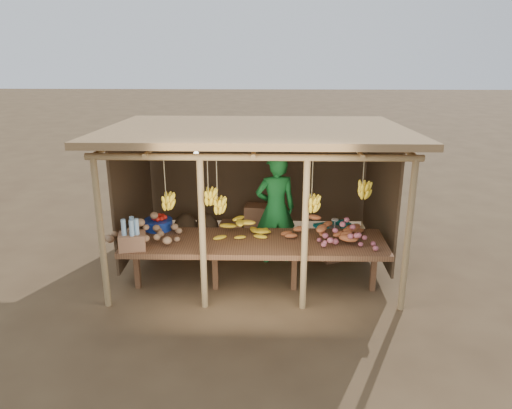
{
  "coord_description": "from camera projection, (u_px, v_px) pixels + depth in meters",
  "views": [
    {
      "loc": [
        0.18,
        -7.81,
        3.68
      ],
      "look_at": [
        0.0,
        0.0,
        1.05
      ],
      "focal_mm": 35.0,
      "sensor_mm": 36.0,
      "label": 1
    }
  ],
  "objects": [
    {
      "name": "potato_heap",
      "position": [
        143.0,
        227.0,
        7.43
      ],
      "size": [
        1.19,
        0.85,
        0.37
      ],
      "primitive_type": null,
      "rotation": [
        0.0,
        0.0,
        -0.2
      ],
      "color": "#966F4D",
      "rests_on": "counter"
    },
    {
      "name": "stall_structure",
      "position": [
        257.0,
        155.0,
        7.9
      ],
      "size": [
        4.7,
        3.5,
        2.43
      ],
      "color": "#A58455",
      "rests_on": "ground"
    },
    {
      "name": "onion_heap",
      "position": [
        346.0,
        233.0,
        7.23
      ],
      "size": [
        0.99,
        0.81,
        0.36
      ],
      "primitive_type": null,
      "rotation": [
        0.0,
        0.0,
        -0.4
      ],
      "color": "#A24E5A",
      "rests_on": "counter"
    },
    {
      "name": "carton_stack",
      "position": [
        248.0,
        225.0,
        9.42
      ],
      "size": [
        0.95,
        0.4,
        0.69
      ],
      "color": "#916041",
      "rests_on": "ground"
    },
    {
      "name": "counter",
      "position": [
        255.0,
        244.0,
        7.45
      ],
      "size": [
        3.9,
        1.05,
        0.8
      ],
      "color": "brown",
      "rests_on": "ground"
    },
    {
      "name": "banana_pile",
      "position": [
        243.0,
        226.0,
        7.53
      ],
      "size": [
        0.78,
        0.62,
        0.35
      ],
      "primitive_type": null,
      "rotation": [
        0.0,
        0.0,
        0.36
      ],
      "color": "yellow",
      "rests_on": "counter"
    },
    {
      "name": "tarp_crate",
      "position": [
        336.0,
        241.0,
        8.7
      ],
      "size": [
        0.78,
        0.73,
        0.75
      ],
      "color": "brown",
      "rests_on": "ground"
    },
    {
      "name": "vendor",
      "position": [
        276.0,
        209.0,
        8.38
      ],
      "size": [
        0.76,
        0.58,
        1.88
      ],
      "primitive_type": "imported",
      "rotation": [
        0.0,
        0.0,
        3.35
      ],
      "color": "#1A752D",
      "rests_on": "ground"
    },
    {
      "name": "ground",
      "position": [
        256.0,
        262.0,
        8.58
      ],
      "size": [
        60.0,
        60.0,
        0.0
      ],
      "primitive_type": "plane",
      "color": "brown",
      "rests_on": "ground"
    },
    {
      "name": "sweet_potato_heap",
      "position": [
        325.0,
        228.0,
        7.42
      ],
      "size": [
        1.31,
        1.04,
        0.36
      ],
      "primitive_type": null,
      "rotation": [
        0.0,
        0.0,
        0.35
      ],
      "color": "#A15229",
      "rests_on": "counter"
    },
    {
      "name": "bottle_box",
      "position": [
        132.0,
        237.0,
        7.09
      ],
      "size": [
        0.42,
        0.36,
        0.47
      ],
      "color": "#916041",
      "rests_on": "counter"
    },
    {
      "name": "burlap_sacks",
      "position": [
        196.0,
        226.0,
        9.48
      ],
      "size": [
        0.86,
        0.45,
        0.61
      ],
      "color": "#4C3823",
      "rests_on": "ground"
    },
    {
      "name": "tomato_basin",
      "position": [
        158.0,
        223.0,
        7.86
      ],
      "size": [
        0.45,
        0.45,
        0.23
      ],
      "rotation": [
        0.0,
        0.0,
        -0.41
      ],
      "color": "navy",
      "rests_on": "counter"
    }
  ]
}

